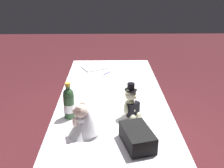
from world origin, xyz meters
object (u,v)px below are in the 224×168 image
at_px(guestbook, 95,67).
at_px(teddy_bear_groom, 131,104).
at_px(teddy_bear_bride, 84,122).
at_px(gift_case_black, 137,137).
at_px(champagne_bottle, 69,103).
at_px(signing_pen, 107,73).

bearing_deg(guestbook, teddy_bear_groom, -11.03).
xyz_separation_m(teddy_bear_bride, gift_case_black, (0.12, 0.34, -0.04)).
distance_m(teddy_bear_groom, champagne_bottle, 0.46).
xyz_separation_m(teddy_bear_bride, signing_pen, (-1.17, 0.15, -0.09)).
relative_size(champagne_bottle, signing_pen, 2.18).
bearing_deg(signing_pen, teddy_bear_groom, 10.96).
xyz_separation_m(teddy_bear_groom, guestbook, (-1.12, -0.32, -0.10)).
relative_size(teddy_bear_groom, guestbook, 1.01).
xyz_separation_m(champagne_bottle, signing_pen, (-0.93, 0.28, -0.12)).
bearing_deg(gift_case_black, guestbook, -167.35).
distance_m(teddy_bear_groom, gift_case_black, 0.36).
bearing_deg(signing_pen, champagne_bottle, -16.84).
distance_m(champagne_bottle, gift_case_black, 0.59).
relative_size(teddy_bear_bride, champagne_bottle, 0.84).
relative_size(teddy_bear_groom, champagne_bottle, 0.97).
xyz_separation_m(signing_pen, gift_case_black, (1.29, 0.19, 0.05)).
bearing_deg(teddy_bear_bride, teddy_bear_groom, 125.15).
bearing_deg(teddy_bear_groom, guestbook, -163.95).
relative_size(teddy_bear_bride, gift_case_black, 0.78).
relative_size(teddy_bear_groom, gift_case_black, 0.90).
xyz_separation_m(teddy_bear_bride, champagne_bottle, (-0.24, -0.13, 0.02)).
bearing_deg(teddy_bear_groom, champagne_bottle, -90.12).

